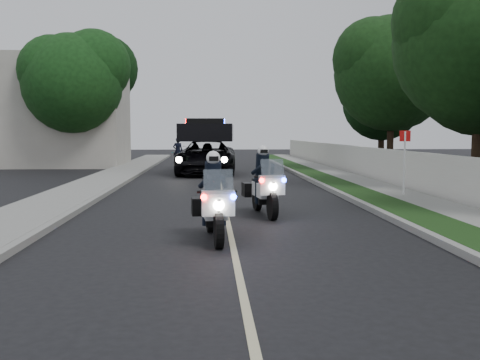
{
  "coord_description": "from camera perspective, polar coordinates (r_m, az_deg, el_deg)",
  "views": [
    {
      "loc": [
        -0.45,
        -10.28,
        2.22
      ],
      "look_at": [
        0.33,
        3.64,
        1.0
      ],
      "focal_mm": 41.11,
      "sensor_mm": 36.0,
      "label": 1
    }
  ],
  "objects": [
    {
      "name": "ground",
      "position": [
        10.53,
        -0.68,
        -7.17
      ],
      "size": [
        120.0,
        120.0,
        0.0
      ],
      "primitive_type": "plane",
      "color": "black",
      "rests_on": "ground"
    },
    {
      "name": "curb_right",
      "position": [
        20.9,
        9.39,
        -0.96
      ],
      "size": [
        0.2,
        60.0,
        0.15
      ],
      "primitive_type": "cube",
      "color": "gray",
      "rests_on": "ground"
    },
    {
      "name": "grass_verge",
      "position": [
        21.06,
        11.25,
        -0.93
      ],
      "size": [
        1.2,
        60.0,
        0.16
      ],
      "primitive_type": "cube",
      "color": "#193814",
      "rests_on": "ground"
    },
    {
      "name": "sidewalk_right",
      "position": [
        21.42,
        14.62,
        -0.9
      ],
      "size": [
        1.4,
        60.0,
        0.16
      ],
      "primitive_type": "cube",
      "color": "gray",
      "rests_on": "ground"
    },
    {
      "name": "property_wall",
      "position": [
        21.69,
        17.18,
        0.89
      ],
      "size": [
        0.22,
        60.0,
        1.5
      ],
      "primitive_type": "cube",
      "color": "beige",
      "rests_on": "ground"
    },
    {
      "name": "curb_left",
      "position": [
        20.72,
        -13.33,
        -1.08
      ],
      "size": [
        0.2,
        60.0,
        0.15
      ],
      "primitive_type": "cube",
      "color": "gray",
      "rests_on": "ground"
    },
    {
      "name": "sidewalk_left",
      "position": [
        20.94,
        -16.3,
        -1.07
      ],
      "size": [
        2.0,
        60.0,
        0.16
      ],
      "primitive_type": "cube",
      "color": "gray",
      "rests_on": "ground"
    },
    {
      "name": "building_far",
      "position": [
        37.54,
        -18.07,
        6.71
      ],
      "size": [
        8.0,
        6.0,
        7.0
      ],
      "primitive_type": "cube",
      "color": "#A8A396",
      "rests_on": "ground"
    },
    {
      "name": "lane_marking",
      "position": [
        20.41,
        -1.92,
        -1.23
      ],
      "size": [
        0.12,
        50.0,
        0.01
      ],
      "primitive_type": "cube",
      "color": "#BFB78C",
      "rests_on": "ground"
    },
    {
      "name": "police_moto_left",
      "position": [
        11.48,
        -2.69,
        -6.16
      ],
      "size": [
        0.94,
        2.22,
        1.84
      ],
      "primitive_type": null,
      "rotation": [
        0.0,
        0.0,
        0.08
      ],
      "color": "silver",
      "rests_on": "ground"
    },
    {
      "name": "police_moto_right",
      "position": [
        14.83,
        2.51,
        -3.61
      ],
      "size": [
        1.04,
        2.28,
        1.87
      ],
      "primitive_type": null,
      "rotation": [
        0.0,
        0.0,
        0.13
      ],
      "color": "silver",
      "rests_on": "ground"
    },
    {
      "name": "police_suv",
      "position": [
        29.13,
        -3.46,
        0.62
      ],
      "size": [
        3.31,
        6.56,
        3.11
      ],
      "primitive_type": "imported",
      "rotation": [
        0.0,
        0.0,
        -0.05
      ],
      "color": "black",
      "rests_on": "ground"
    },
    {
      "name": "bicycle",
      "position": [
        34.65,
        -6.45,
        1.3
      ],
      "size": [
        0.88,
        1.93,
        0.97
      ],
      "primitive_type": "imported",
      "rotation": [
        0.0,
        0.0,
        -0.13
      ],
      "color": "black",
      "rests_on": "ground"
    },
    {
      "name": "cyclist",
      "position": [
        34.65,
        -6.45,
        1.3
      ],
      "size": [
        0.61,
        0.41,
        1.67
      ],
      "primitive_type": "imported",
      "rotation": [
        0.0,
        0.0,
        3.13
      ],
      "color": "black",
      "rests_on": "ground"
    },
    {
      "name": "sign_post",
      "position": [
        19.07,
        16.6,
        -1.89
      ],
      "size": [
        0.41,
        0.41,
        2.35
      ],
      "primitive_type": null,
      "rotation": [
        0.0,
        0.0,
        -0.13
      ],
      "color": "red",
      "rests_on": "ground"
    },
    {
      "name": "tree_right_b",
      "position": [
        22.67,
        23.18,
        -1.02
      ],
      "size": [
        7.67,
        7.67,
        10.65
      ],
      "primitive_type": null,
      "rotation": [
        0.0,
        0.0,
        -0.23
      ],
      "color": "#173B13",
      "rests_on": "ground"
    },
    {
      "name": "tree_right_c",
      "position": [
        23.2,
        23.66,
        -0.91
      ],
      "size": [
        7.02,
        7.02,
        9.48
      ],
      "primitive_type": null,
      "rotation": [
        0.0,
        0.0,
        -0.28
      ],
      "color": "#153310",
      "rests_on": "ground"
    },
    {
      "name": "tree_right_d",
      "position": [
        31.51,
        15.25,
        0.79
      ],
      "size": [
        6.33,
        6.33,
        10.48
      ],
      "primitive_type": null,
      "rotation": [
        0.0,
        0.0,
        0.01
      ],
      "color": "#173B13",
      "rests_on": "ground"
    },
    {
      "name": "tree_right_e",
      "position": [
        34.4,
        14.38,
        1.15
      ],
      "size": [
        5.41,
        5.41,
        7.9
      ],
      "primitive_type": null,
      "rotation": [
        0.0,
        0.0,
        -0.15
      ],
      "color": "black",
      "rests_on": "ground"
    },
    {
      "name": "tree_left_near",
      "position": [
        34.56,
        -16.75,
        1.11
      ],
      "size": [
        7.79,
        7.79,
        9.9
      ],
      "primitive_type": null,
      "rotation": [
        0.0,
        0.0,
        -0.4
      ],
      "color": "#174316",
      "rests_on": "ground"
    },
    {
      "name": "tree_left_far",
      "position": [
        42.77,
        -15.55,
        1.85
      ],
      "size": [
        7.37,
        7.37,
        11.14
      ],
      "primitive_type": null,
      "rotation": [
        0.0,
        0.0,
        0.11
      ],
      "color": "black",
      "rests_on": "ground"
    }
  ]
}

